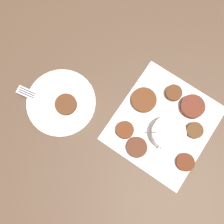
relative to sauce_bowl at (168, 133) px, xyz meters
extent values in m
plane|color=#4C3828|center=(-0.01, -0.01, -0.03)|extent=(4.00, 4.00, 0.00)
cube|color=white|center=(-0.03, -0.02, -0.02)|extent=(0.39, 0.36, 0.00)
cylinder|color=white|center=(0.00, 0.00, 0.00)|extent=(0.11, 0.11, 0.05)
cylinder|color=#C65123|center=(0.00, 0.00, -0.01)|extent=(0.09, 0.09, 0.03)
cone|color=white|center=(0.05, 0.00, 0.02)|extent=(0.02, 0.02, 0.02)
cylinder|color=silver|center=(0.01, -0.02, 0.03)|extent=(0.03, 0.05, 0.08)
cylinder|color=#5A281C|center=(-0.12, 0.04, -0.01)|extent=(0.08, 0.08, 0.02)
cylinder|color=#582F19|center=(-0.08, -0.12, -0.01)|extent=(0.09, 0.09, 0.02)
cylinder|color=#50291B|center=(0.08, -0.07, -0.02)|extent=(0.07, 0.07, 0.01)
cylinder|color=#522D17|center=(-0.14, -0.03, -0.01)|extent=(0.06, 0.06, 0.02)
cylinder|color=#532615|center=(0.06, 0.09, -0.01)|extent=(0.06, 0.06, 0.02)
cylinder|color=#5B2B16|center=(0.05, -0.13, -0.01)|extent=(0.06, 0.06, 0.02)
cylinder|color=#50321B|center=(-0.05, 0.08, -0.01)|extent=(0.06, 0.06, 0.02)
cylinder|color=white|center=(0.05, -0.37, -0.02)|extent=(0.24, 0.24, 0.02)
torus|color=white|center=(0.05, -0.37, -0.01)|extent=(0.23, 0.23, 0.01)
cylinder|color=#512D19|center=(0.05, -0.35, 0.00)|extent=(0.07, 0.07, 0.02)
cube|color=silver|center=(0.07, -0.39, 0.00)|extent=(0.01, 0.12, 0.00)
cube|color=silver|center=(0.07, -0.49, 0.00)|extent=(0.03, 0.07, 0.00)
cube|color=black|center=(0.06, -0.49, 0.00)|extent=(0.00, 0.06, 0.00)
cube|color=black|center=(0.07, -0.49, 0.00)|extent=(0.00, 0.06, 0.00)
cube|color=black|center=(0.08, -0.49, 0.00)|extent=(0.00, 0.06, 0.00)
camera|label=1|loc=(0.18, -0.12, 0.85)|focal=42.00mm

